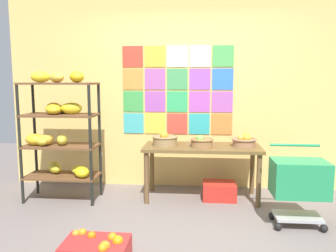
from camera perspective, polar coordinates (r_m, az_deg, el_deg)
ground at (r=3.51m, az=1.33°, el=-17.96°), size 9.19×9.19×0.00m
back_wall_with_art at (r=4.79m, az=2.66°, el=5.69°), size 5.00×0.07×2.71m
banana_shelf_unit at (r=4.47m, az=-17.86°, el=-0.41°), size 0.92×0.48×1.64m
display_table at (r=4.36m, az=5.74°, el=-4.52°), size 1.48×0.62×0.69m
fruit_basket_back_right at (r=4.27m, az=5.66°, el=-2.65°), size 0.29×0.29×0.15m
fruit_basket_centre at (r=4.34m, az=-0.53°, el=-2.23°), size 0.33×0.33×0.19m
fruit_basket_back_left at (r=4.39m, az=12.73°, el=-2.41°), size 0.31×0.31×0.16m
produce_crate_under_table at (r=4.50m, az=8.62°, el=-10.74°), size 0.42×0.34×0.21m
orange_crate_foreground at (r=3.10m, az=-11.95°, el=-19.77°), size 0.55×0.37×0.23m
shopping_cart at (r=3.81m, az=21.22°, el=-8.61°), size 0.55×0.43×0.84m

